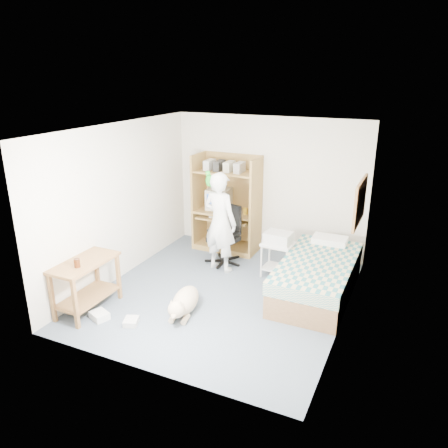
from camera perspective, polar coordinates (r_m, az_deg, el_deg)
name	(u,v)px	position (r m, az deg, el deg)	size (l,w,h in m)	color
floor	(222,294)	(6.77, -0.21, -9.16)	(4.00, 4.00, 0.00)	#4B5866
wall_back	(268,186)	(8.06, 5.80, 5.00)	(3.60, 0.02, 2.50)	beige
wall_right	(350,236)	(5.79, 16.15, -1.47)	(0.02, 4.00, 2.50)	beige
wall_left	(120,202)	(7.18, -13.37, 2.80)	(0.02, 4.00, 2.50)	beige
ceiling	(222,129)	(6.00, -0.24, 12.33)	(3.60, 4.00, 0.02)	white
computer_hutch	(228,207)	(8.18, 0.46, 2.21)	(1.20, 0.63, 1.80)	olive
bed	(317,277)	(6.80, 12.08, -6.77)	(1.02, 2.02, 0.66)	brown
side_desk	(86,278)	(6.45, -17.59, -6.76)	(0.50, 1.00, 0.75)	brown
corkboard	(360,202)	(6.58, 17.35, 2.74)	(0.04, 0.94, 0.66)	brown
office_chair	(226,243)	(7.71, 0.20, -2.46)	(0.58, 0.58, 1.03)	black
person	(220,222)	(7.27, -0.52, 0.24)	(0.62, 0.41, 1.71)	white
parrot	(209,179)	(7.17, -1.95, 5.85)	(0.13, 0.22, 0.34)	#13881D
dog	(184,302)	(6.25, -5.22, -10.08)	(0.46, 1.02, 0.39)	#CCAE89
printer_cart	(278,254)	(7.23, 7.03, -3.93)	(0.52, 0.43, 0.59)	silver
printer	(278,238)	(7.12, 7.12, -1.79)	(0.42, 0.32, 0.18)	#B5B5B0
crt_monitor	(219,199)	(8.22, -0.67, 3.33)	(0.45, 0.47, 0.39)	beige
keyboard	(222,217)	(8.11, -0.32, 0.94)	(0.45, 0.16, 0.03)	beige
pencil_cup	(245,211)	(7.96, 2.81, 1.68)	(0.08, 0.08, 0.12)	gold
drink_glass	(77,263)	(6.17, -18.65, -4.85)	(0.08, 0.08, 0.12)	#3F1B0A
floor_box_a	(100,316)	(6.38, -15.95, -11.42)	(0.25, 0.20, 0.10)	silver
floor_box_b	(131,322)	(6.16, -12.04, -12.36)	(0.18, 0.22, 0.08)	beige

